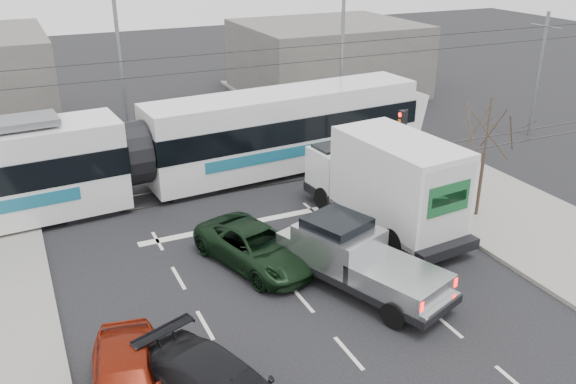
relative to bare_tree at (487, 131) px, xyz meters
name	(u,v)px	position (x,y,z in m)	size (l,w,h in m)	color
ground	(348,288)	(-7.60, -2.50, -3.79)	(120.00, 120.00, 0.00)	black
sidewalk_right	(547,234)	(1.40, -2.50, -3.72)	(6.00, 60.00, 0.15)	gray
rails	(242,184)	(-7.60, 7.50, -3.78)	(60.00, 1.60, 0.03)	#33302D
building_right	(327,58)	(4.40, 21.50, -1.29)	(12.00, 10.00, 5.00)	#65605B
bare_tree	(487,131)	(0.00, 0.00, 0.00)	(2.40, 2.40, 5.00)	#47382B
traffic_signal	(403,132)	(-1.13, 4.00, -1.05)	(0.44, 0.44, 3.60)	black
street_lamp_near	(339,49)	(-0.29, 11.50, 1.32)	(2.38, 0.25, 9.00)	slate
street_lamp_far	(116,60)	(-11.79, 13.50, 1.32)	(2.38, 0.25, 9.00)	slate
catenary	(239,104)	(-7.60, 7.50, 0.09)	(60.00, 0.20, 7.00)	black
tram	(133,155)	(-12.45, 7.83, -1.70)	(29.03, 5.16, 5.90)	silver
silver_pickup	(354,256)	(-7.35, -2.43, -2.68)	(4.10, 6.50, 2.24)	black
box_truck	(387,183)	(-3.98, 0.88, -1.86)	(3.41, 8.04, 3.91)	black
navy_pickup	(403,209)	(-3.54, 0.27, -2.83)	(2.83, 4.88, 1.94)	black
green_car	(256,247)	(-9.78, 0.26, -3.08)	(2.35, 5.11, 1.42)	black
red_car	(125,381)	(-15.40, -4.93, -3.03)	(1.79, 4.45, 1.51)	maroon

